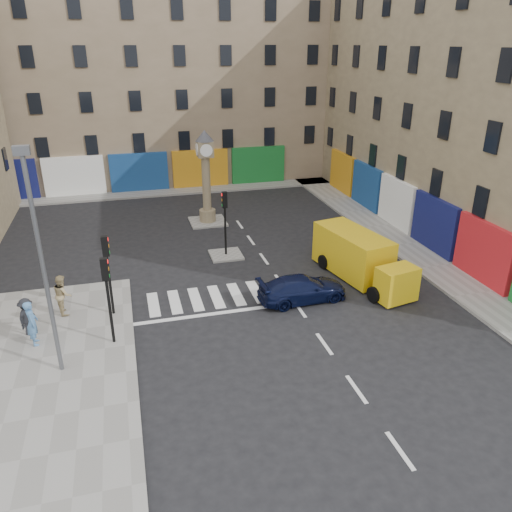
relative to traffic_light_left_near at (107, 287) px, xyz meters
name	(u,v)px	position (x,y,z in m)	size (l,w,h in m)	color
ground	(307,320)	(8.30, -0.20, -2.62)	(120.00, 120.00, 0.00)	black
sidewalk_left	(37,387)	(-2.70, -2.20, -2.55)	(7.00, 16.00, 0.15)	gray
sidewalk_right	(377,227)	(17.00, 9.80, -2.55)	(2.60, 30.00, 0.15)	gray
sidewalk_far	(166,191)	(4.30, 22.00, -2.55)	(32.00, 2.40, 0.15)	gray
island_near	(226,255)	(6.30, 7.80, -2.56)	(1.80, 1.80, 0.12)	gray
island_far	(208,222)	(6.30, 13.80, -2.56)	(2.40, 2.40, 0.12)	gray
building_right	(480,100)	(23.30, 9.80, 5.38)	(10.00, 30.00, 16.00)	#928160
building_far	(153,78)	(4.30, 27.80, 5.88)	(32.00, 10.00, 17.00)	#8F795F
traffic_light_left_near	(107,287)	(0.00, 0.00, 0.00)	(0.28, 0.22, 3.70)	black
traffic_light_left_far	(107,263)	(0.00, 2.40, 0.00)	(0.28, 0.22, 3.70)	black
traffic_light_island	(225,213)	(6.30, 7.80, -0.03)	(0.28, 0.22, 3.70)	black
lamp_post	(41,255)	(-1.90, -1.40, 2.17)	(0.50, 0.25, 8.30)	#595B60
clock_pillar	(206,171)	(6.30, 13.80, 0.93)	(1.20, 1.20, 6.10)	#928160
navy_sedan	(302,289)	(8.71, 1.60, -2.00)	(1.74, 4.28, 1.24)	black
yellow_van	(360,258)	(12.38, 3.15, -1.46)	(3.16, 6.66, 2.33)	yellow
pedestrian_blue	(32,323)	(-3.05, 0.68, -1.52)	(0.70, 0.46, 1.91)	#4E7FB4
pedestrian_tan	(63,294)	(-2.09, 3.01, -1.55)	(0.89, 0.70, 1.84)	tan
pedestrian_dark	(27,317)	(-3.38, 1.53, -1.65)	(1.06, 0.61, 1.64)	black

